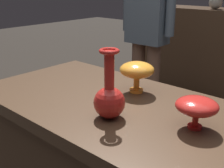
% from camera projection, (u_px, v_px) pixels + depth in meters
% --- Properties ---
extents(vase_centerpiece, '(0.11, 0.11, 0.25)m').
position_uv_depth(vase_centerpiece, '(109.00, 98.00, 1.00)').
color(vase_centerpiece, red).
rests_on(vase_centerpiece, display_plinth).
extents(vase_tall_behind, '(0.15, 0.15, 0.13)m').
position_uv_depth(vase_tall_behind, '(136.00, 70.00, 1.23)').
color(vase_tall_behind, orange).
rests_on(vase_tall_behind, display_plinth).
extents(vase_left_accent, '(0.14, 0.14, 0.11)m').
position_uv_depth(vase_left_accent, '(197.00, 107.00, 0.92)').
color(vase_left_accent, red).
rests_on(vase_left_accent, display_plinth).
extents(shelf_vase_left, '(0.13, 0.13, 0.23)m').
position_uv_depth(shelf_vase_left, '(216.00, 1.00, 2.90)').
color(shelf_vase_left, gray).
rests_on(shelf_vase_left, back_display_shelf).
extents(shelf_vase_far_left, '(0.09, 0.09, 0.15)m').
position_uv_depth(shelf_vase_far_left, '(173.00, 2.00, 3.26)').
color(shelf_vase_far_left, gray).
rests_on(shelf_vase_far_left, back_display_shelf).
extents(visitor_near_left, '(0.47, 0.19, 1.60)m').
position_uv_depth(visitor_near_left, '(147.00, 24.00, 2.26)').
color(visitor_near_left, brown).
rests_on(visitor_near_left, ground_plane).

